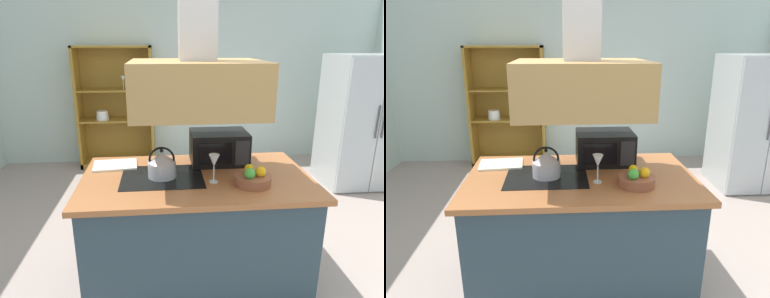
{
  "view_description": "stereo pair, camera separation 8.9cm",
  "coord_description": "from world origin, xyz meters",
  "views": [
    {
      "loc": [
        -0.48,
        -2.41,
        1.86
      ],
      "look_at": [
        -0.23,
        0.29,
        1.0
      ],
      "focal_mm": 31.77,
      "sensor_mm": 36.0,
      "label": 1
    },
    {
      "loc": [
        -0.39,
        -2.41,
        1.86
      ],
      "look_at": [
        -0.23,
        0.29,
        1.0
      ],
      "focal_mm": 31.77,
      "sensor_mm": 36.0,
      "label": 2
    }
  ],
  "objects": [
    {
      "name": "ground_plane",
      "position": [
        0.0,
        0.0,
        0.0
      ],
      "size": [
        7.8,
        7.8,
        0.0
      ],
      "primitive_type": "plane",
      "color": "#A5928A"
    },
    {
      "name": "wall_back",
      "position": [
        0.0,
        3.0,
        1.35
      ],
      "size": [
        6.0,
        0.12,
        2.7
      ],
      "primitive_type": "cube",
      "color": "silver",
      "rests_on": "ground"
    },
    {
      "name": "kitchen_island",
      "position": [
        -0.23,
        -0.06,
        0.45
      ],
      "size": [
        1.69,
        1.0,
        0.9
      ],
      "color": "#2C404C",
      "rests_on": "ground"
    },
    {
      "name": "range_hood",
      "position": [
        -0.23,
        -0.06,
        1.69
      ],
      "size": [
        0.9,
        0.7,
        1.32
      ],
      "color": "#AD8349"
    },
    {
      "name": "refrigerator",
      "position": [
        2.14,
        1.72,
        0.86
      ],
      "size": [
        0.9,
        0.77,
        1.71
      ],
      "color": "#B3BAB9",
      "rests_on": "ground"
    },
    {
      "name": "dish_cabinet",
      "position": [
        -1.15,
        2.78,
        0.8
      ],
      "size": [
        1.12,
        0.4,
        1.81
      ],
      "color": "olive",
      "rests_on": "ground"
    },
    {
      "name": "kettle",
      "position": [
        -0.48,
        -0.06,
        1.0
      ],
      "size": [
        0.21,
        0.21,
        0.23
      ],
      "color": "#B4B8C5",
      "rests_on": "kitchen_island"
    },
    {
      "name": "cutting_board",
      "position": [
        -0.86,
        0.2,
        0.91
      ],
      "size": [
        0.36,
        0.27,
        0.02
      ],
      "primitive_type": "cube",
      "rotation": [
        0.0,
        0.0,
        0.09
      ],
      "color": "white",
      "rests_on": "kitchen_island"
    },
    {
      "name": "microwave",
      "position": [
        -0.01,
        0.23,
        1.03
      ],
      "size": [
        0.46,
        0.35,
        0.26
      ],
      "color": "black",
      "rests_on": "kitchen_island"
    },
    {
      "name": "wine_glass_on_counter",
      "position": [
        -0.12,
        -0.19,
        1.05
      ],
      "size": [
        0.08,
        0.08,
        0.21
      ],
      "color": "silver",
      "rests_on": "kitchen_island"
    },
    {
      "name": "fruit_bowl",
      "position": [
        0.15,
        -0.26,
        0.95
      ],
      "size": [
        0.26,
        0.26,
        0.14
      ],
      "color": "brown",
      "rests_on": "kitchen_island"
    }
  ]
}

